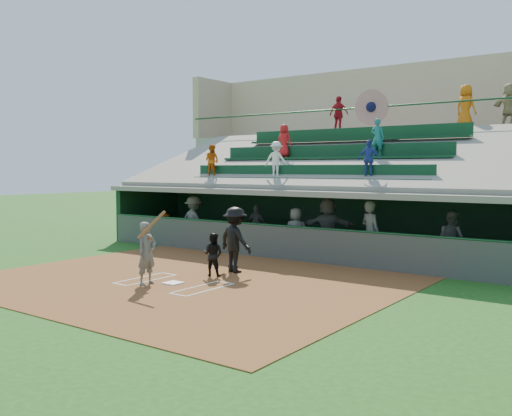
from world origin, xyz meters
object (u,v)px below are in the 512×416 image
Objects in this scene: home_plate at (173,283)px; water_cooler at (165,219)px; batter_at_plate at (147,253)px; catcher at (213,254)px; white_table at (165,232)px.

home_plate is 1.04× the size of water_cooler.
batter_at_plate is 2.02m from catcher.
water_cooler is (-6.72, 4.81, 0.28)m from catcher.
home_plate is at bearing -49.83° from white_table.
home_plate is 0.57× the size of white_table.
batter_at_plate is at bearing -47.72° from water_cooler.
home_plate is 1.05m from batter_at_plate.
white_table is (-6.76, 4.88, -0.25)m from catcher.
white_table is 1.83× the size of water_cooler.
catcher is 8.34m from white_table.
home_plate is 9.09m from water_cooler.
home_plate is 9.14m from white_table.
catcher is at bearing 72.25° from batter_at_plate.
batter_at_plate reaches higher than white_table.
white_table is at bearing -50.39° from catcher.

